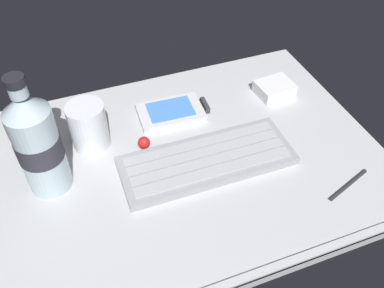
% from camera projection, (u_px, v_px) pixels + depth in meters
% --- Properties ---
extents(ground_plane, '(0.64, 0.48, 0.03)m').
position_uv_depth(ground_plane, '(192.00, 161.00, 0.71)').
color(ground_plane, '#B7BABC').
extents(keyboard, '(0.29, 0.11, 0.02)m').
position_uv_depth(keyboard, '(207.00, 160.00, 0.69)').
color(keyboard, '#93969B').
rests_on(keyboard, ground_plane).
extents(handheld_device, '(0.13, 0.08, 0.02)m').
position_uv_depth(handheld_device, '(174.00, 111.00, 0.78)').
color(handheld_device, silver).
rests_on(handheld_device, ground_plane).
extents(juice_cup, '(0.06, 0.06, 0.09)m').
position_uv_depth(juice_cup, '(89.00, 128.00, 0.70)').
color(juice_cup, silver).
rests_on(juice_cup, ground_plane).
extents(water_bottle, '(0.07, 0.07, 0.21)m').
position_uv_depth(water_bottle, '(38.00, 144.00, 0.60)').
color(water_bottle, silver).
rests_on(water_bottle, ground_plane).
extents(charger_block, '(0.07, 0.06, 0.02)m').
position_uv_depth(charger_block, '(274.00, 88.00, 0.82)').
color(charger_block, white).
rests_on(charger_block, ground_plane).
extents(trackball_mouse, '(0.02, 0.02, 0.02)m').
position_uv_depth(trackball_mouse, '(144.00, 143.00, 0.71)').
color(trackball_mouse, red).
rests_on(trackball_mouse, ground_plane).
extents(stylus_pen, '(0.09, 0.04, 0.01)m').
position_uv_depth(stylus_pen, '(348.00, 184.00, 0.66)').
color(stylus_pen, '#26262B').
rests_on(stylus_pen, ground_plane).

